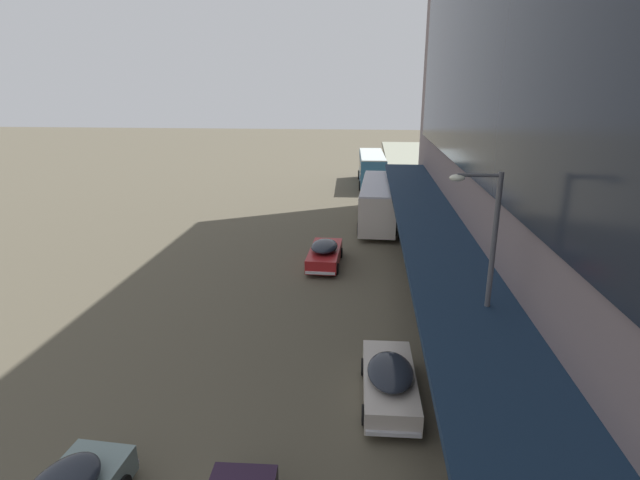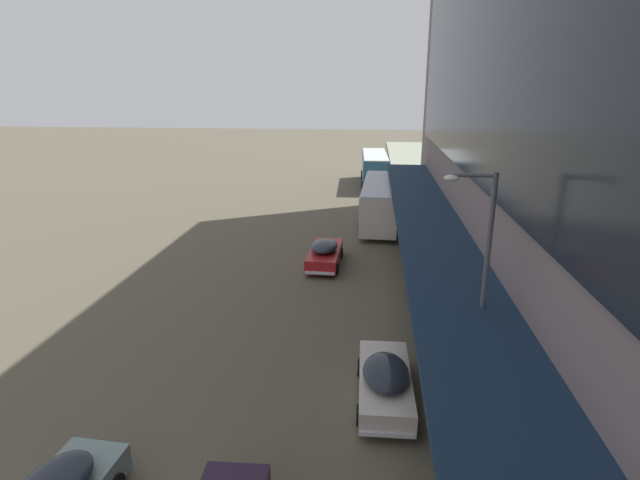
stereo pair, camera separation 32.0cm
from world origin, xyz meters
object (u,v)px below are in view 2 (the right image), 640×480
Objects in this scene: transit_bus_kerbside_front at (380,200)px; sedan_trailing_near at (325,253)px; sedan_lead_mid at (385,381)px; street_lamp at (479,283)px; transit_bus_kerbside_rear at (375,167)px; fire_hydrant at (435,296)px.

sedan_trailing_near is (-3.31, -9.85, -1.11)m from transit_bus_kerbside_front.
street_lamp reaches higher than sedan_lead_mid.
street_lamp reaches higher than transit_bus_kerbside_rear.
transit_bus_kerbside_front is at bearing 99.86° from fire_hydrant.
street_lamp is at bearing -83.62° from transit_bus_kerbside_front.
transit_bus_kerbside_rear reaches higher than transit_bus_kerbside_front.
street_lamp is (2.63, -0.58, 3.90)m from sedan_lead_mid.
transit_bus_kerbside_front is 10.45m from sedan_trailing_near.
sedan_lead_mid is (3.31, -13.12, -0.04)m from sedan_trailing_near.
sedan_lead_mid is at bearing -89.38° from transit_bus_kerbside_rear.
transit_bus_kerbside_rear reaches higher than sedan_trailing_near.
transit_bus_kerbside_rear is at bearing 95.56° from fire_hydrant.
sedan_trailing_near is (-2.89, -25.89, -1.17)m from transit_bus_kerbside_rear.
transit_bus_kerbside_front is 1.41× the size of street_lamp.
sedan_trailing_near reaches higher than sedan_lead_mid.
street_lamp is 11.13× the size of fire_hydrant.
fire_hydrant is (-0.04, 8.59, -4.13)m from street_lamp.
transit_bus_kerbside_front is at bearing 90.00° from sedan_lead_mid.
sedan_trailing_near reaches higher than fire_hydrant.
transit_bus_kerbside_front is 2.30× the size of sedan_lead_mid.
sedan_lead_mid is 8.43m from fire_hydrant.
transit_bus_kerbside_rear is 2.21× the size of sedan_lead_mid.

